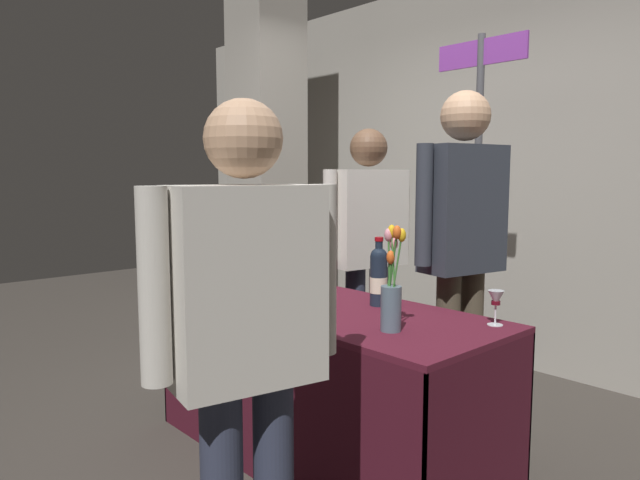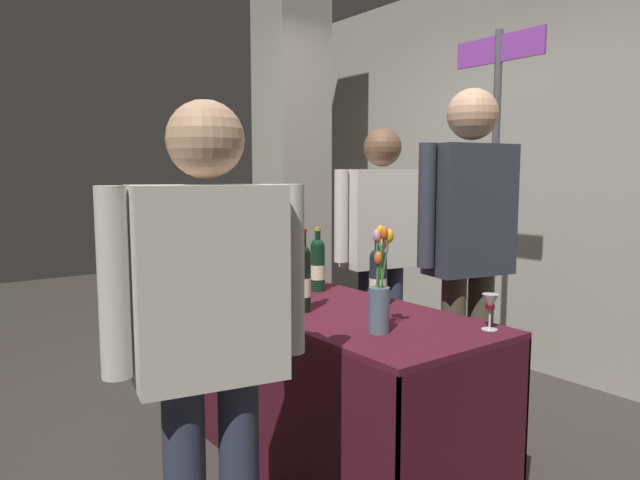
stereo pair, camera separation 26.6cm
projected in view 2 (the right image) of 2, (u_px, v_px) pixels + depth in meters
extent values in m
plane|color=#38332D|center=(320.00, 457.00, 2.78)|extent=(12.00, 12.00, 0.00)
cube|color=#9E998E|center=(562.00, 168.00, 3.82)|extent=(7.79, 0.12, 2.81)
cube|color=gray|center=(291.00, 124.00, 4.46)|extent=(0.45, 0.45, 3.50)
cube|color=#4C1423|center=(320.00, 306.00, 2.70)|extent=(1.77, 0.71, 0.02)
cube|color=#3E101D|center=(257.00, 401.00, 2.54)|extent=(1.77, 0.01, 0.73)
cube|color=#3E101D|center=(374.00, 370.00, 2.95)|extent=(1.77, 0.01, 0.73)
cube|color=#3E101D|center=(232.00, 342.00, 3.44)|extent=(0.01, 0.71, 0.73)
cube|color=#3E101D|center=(468.00, 456.00, 2.04)|extent=(0.01, 0.71, 0.73)
cylinder|color=black|center=(318.00, 268.00, 2.98)|extent=(0.07, 0.07, 0.24)
sphere|color=black|center=(318.00, 246.00, 2.97)|extent=(0.07, 0.07, 0.07)
cylinder|color=black|center=(318.00, 238.00, 2.96)|extent=(0.03, 0.03, 0.08)
cylinder|color=#B7932D|center=(318.00, 229.00, 2.96)|extent=(0.03, 0.03, 0.02)
cylinder|color=beige|center=(318.00, 272.00, 2.98)|extent=(0.08, 0.08, 0.08)
cylinder|color=#192333|center=(378.00, 282.00, 2.62)|extent=(0.08, 0.08, 0.23)
sphere|color=#192333|center=(378.00, 257.00, 2.61)|extent=(0.08, 0.08, 0.08)
cylinder|color=#192333|center=(378.00, 249.00, 2.60)|extent=(0.03, 0.03, 0.07)
cylinder|color=maroon|center=(379.00, 240.00, 2.60)|extent=(0.04, 0.04, 0.02)
cylinder|color=beige|center=(378.00, 286.00, 2.62)|extent=(0.08, 0.08, 0.07)
cylinder|color=black|center=(235.00, 271.00, 2.93)|extent=(0.08, 0.08, 0.22)
sphere|color=black|center=(234.00, 249.00, 2.92)|extent=(0.07, 0.07, 0.07)
cylinder|color=black|center=(234.00, 242.00, 2.91)|extent=(0.03, 0.03, 0.08)
cylinder|color=maroon|center=(234.00, 232.00, 2.91)|extent=(0.03, 0.03, 0.02)
cylinder|color=beige|center=(235.00, 275.00, 2.93)|extent=(0.08, 0.08, 0.07)
cylinder|color=black|center=(303.00, 283.00, 2.53)|extent=(0.07, 0.07, 0.26)
sphere|color=black|center=(303.00, 253.00, 2.51)|extent=(0.07, 0.07, 0.07)
cylinder|color=black|center=(303.00, 243.00, 2.51)|extent=(0.03, 0.03, 0.09)
cylinder|color=maroon|center=(303.00, 231.00, 2.50)|extent=(0.03, 0.03, 0.02)
cylinder|color=beige|center=(303.00, 287.00, 2.53)|extent=(0.07, 0.07, 0.08)
cylinder|color=#38230F|center=(290.00, 282.00, 2.70)|extent=(0.07, 0.07, 0.20)
sphere|color=#38230F|center=(290.00, 261.00, 2.69)|extent=(0.07, 0.07, 0.07)
cylinder|color=#38230F|center=(290.00, 253.00, 2.69)|extent=(0.03, 0.03, 0.08)
cylinder|color=black|center=(290.00, 243.00, 2.68)|extent=(0.03, 0.03, 0.02)
cylinder|color=beige|center=(291.00, 285.00, 2.70)|extent=(0.07, 0.07, 0.06)
cylinder|color=black|center=(222.00, 262.00, 3.16)|extent=(0.07, 0.07, 0.25)
sphere|color=black|center=(221.00, 239.00, 3.15)|extent=(0.07, 0.07, 0.07)
cylinder|color=black|center=(221.00, 233.00, 3.14)|extent=(0.03, 0.03, 0.07)
cylinder|color=black|center=(221.00, 225.00, 3.14)|extent=(0.03, 0.03, 0.02)
cylinder|color=beige|center=(222.00, 265.00, 3.16)|extent=(0.07, 0.07, 0.08)
cylinder|color=silver|center=(489.00, 329.00, 2.24)|extent=(0.06, 0.06, 0.00)
cylinder|color=silver|center=(490.00, 320.00, 2.24)|extent=(0.01, 0.01, 0.07)
cone|color=silver|center=(490.00, 302.00, 2.23)|extent=(0.06, 0.06, 0.06)
cylinder|color=#590C19|center=(490.00, 307.00, 2.23)|extent=(0.04, 0.04, 0.02)
cylinder|color=silver|center=(296.00, 292.00, 2.94)|extent=(0.07, 0.07, 0.00)
cylinder|color=silver|center=(296.00, 285.00, 2.94)|extent=(0.01, 0.01, 0.07)
cone|color=silver|center=(296.00, 272.00, 2.93)|extent=(0.07, 0.07, 0.06)
cylinder|color=#590C19|center=(296.00, 276.00, 2.93)|extent=(0.04, 0.04, 0.02)
cylinder|color=silver|center=(279.00, 283.00, 3.21)|extent=(0.06, 0.06, 0.00)
cylinder|color=silver|center=(279.00, 276.00, 3.21)|extent=(0.01, 0.01, 0.07)
cone|color=silver|center=(279.00, 264.00, 3.20)|extent=(0.07, 0.07, 0.06)
cylinder|color=slate|center=(379.00, 310.00, 2.19)|extent=(0.08, 0.08, 0.18)
cylinder|color=#38722D|center=(383.00, 274.00, 2.16)|extent=(0.03, 0.04, 0.28)
ellipsoid|color=gold|center=(389.00, 236.00, 2.14)|extent=(0.03, 0.03, 0.05)
cylinder|color=#38722D|center=(382.00, 272.00, 2.17)|extent=(0.05, 0.03, 0.29)
ellipsoid|color=gold|center=(380.00, 232.00, 2.18)|extent=(0.03, 0.03, 0.05)
cylinder|color=#38722D|center=(380.00, 272.00, 2.17)|extent=(0.06, 0.02, 0.29)
ellipsoid|color=#E05B1E|center=(384.00, 233.00, 2.13)|extent=(0.03, 0.03, 0.05)
cylinder|color=#38722D|center=(378.00, 284.00, 2.18)|extent=(0.01, 0.01, 0.20)
ellipsoid|color=#E05B1E|center=(378.00, 258.00, 2.17)|extent=(0.03, 0.03, 0.05)
cylinder|color=#38722D|center=(378.00, 277.00, 2.19)|extent=(0.01, 0.05, 0.25)
ellipsoid|color=pink|center=(383.00, 244.00, 2.19)|extent=(0.03, 0.03, 0.05)
cylinder|color=#38722D|center=(377.00, 273.00, 2.18)|extent=(0.04, 0.03, 0.28)
ellipsoid|color=pink|center=(377.00, 236.00, 2.19)|extent=(0.03, 0.03, 0.05)
cube|color=silver|center=(299.00, 268.00, 3.23)|extent=(0.18, 0.07, 0.17)
cylinder|color=#2D3347|center=(393.00, 331.00, 3.54)|extent=(0.12, 0.12, 0.81)
cylinder|color=#2D3347|center=(368.00, 334.00, 3.45)|extent=(0.12, 0.12, 0.81)
cube|color=beige|center=(382.00, 218.00, 3.42)|extent=(0.28, 0.49, 0.58)
sphere|color=brown|center=(382.00, 147.00, 3.37)|extent=(0.22, 0.22, 0.22)
cylinder|color=beige|center=(419.00, 213.00, 3.54)|extent=(0.08, 0.08, 0.53)
cylinder|color=beige|center=(341.00, 216.00, 3.29)|extent=(0.08, 0.08, 0.53)
cylinder|color=#4C4233|center=(478.00, 359.00, 2.89)|extent=(0.12, 0.12, 0.88)
cylinder|color=#4C4233|center=(452.00, 364.00, 2.82)|extent=(0.12, 0.12, 0.88)
cube|color=#2D333D|center=(470.00, 210.00, 2.77)|extent=(0.29, 0.45, 0.62)
sphere|color=tan|center=(473.00, 114.00, 2.72)|extent=(0.24, 0.24, 0.24)
cylinder|color=#2D333D|center=(510.00, 203.00, 2.87)|extent=(0.08, 0.08, 0.57)
cylinder|color=#2D333D|center=(427.00, 206.00, 2.66)|extent=(0.08, 0.08, 0.57)
cube|color=beige|center=(208.00, 284.00, 1.61)|extent=(0.29, 0.45, 0.55)
sphere|color=tan|center=(205.00, 139.00, 1.57)|extent=(0.21, 0.21, 0.21)
cylinder|color=beige|center=(113.00, 283.00, 1.50)|extent=(0.08, 0.08, 0.51)
cylinder|color=beige|center=(291.00, 269.00, 1.72)|extent=(0.08, 0.08, 0.51)
cylinder|color=#47474C|center=(493.00, 223.00, 3.32)|extent=(0.04, 0.04, 2.16)
cube|color=#7A3393|center=(499.00, 49.00, 3.21)|extent=(0.57, 0.02, 0.15)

